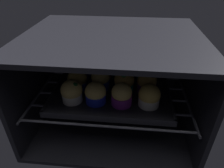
% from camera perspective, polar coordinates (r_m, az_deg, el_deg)
% --- Properties ---
extents(oven_cavity, '(0.59, 0.47, 0.37)m').
position_cam_1_polar(oven_cavity, '(0.78, 0.38, 1.85)').
color(oven_cavity, black).
rests_on(oven_cavity, ground).
extents(oven_rack, '(0.55, 0.42, 0.01)m').
position_cam_1_polar(oven_rack, '(0.76, 0.07, -1.98)').
color(oven_rack, '#51515B').
rests_on(oven_rack, oven_cavity).
extents(baking_tray, '(0.42, 0.33, 0.02)m').
position_cam_1_polar(baking_tray, '(0.75, 0.00, -1.69)').
color(baking_tray, black).
rests_on(baking_tray, oven_rack).
extents(muffin_row0_col0, '(0.07, 0.07, 0.08)m').
position_cam_1_polar(muffin_row0_col0, '(0.68, -11.39, -2.19)').
color(muffin_row0_col0, silver).
rests_on(muffin_row0_col0, baking_tray).
extents(muffin_row0_col1, '(0.07, 0.07, 0.08)m').
position_cam_1_polar(muffin_row0_col1, '(0.66, -4.69, -2.71)').
color(muffin_row0_col1, '#1928B7').
rests_on(muffin_row0_col1, baking_tray).
extents(muffin_row0_col2, '(0.07, 0.07, 0.08)m').
position_cam_1_polar(muffin_row0_col2, '(0.65, 2.78, -3.12)').
color(muffin_row0_col2, '#7A238C').
rests_on(muffin_row0_col2, baking_tray).
extents(muffin_row0_col3, '(0.07, 0.07, 0.08)m').
position_cam_1_polar(muffin_row0_col3, '(0.66, 10.59, -3.49)').
color(muffin_row0_col3, silver).
rests_on(muffin_row0_col3, baking_tray).
extents(muffin_row1_col0, '(0.07, 0.07, 0.08)m').
position_cam_1_polar(muffin_row1_col0, '(0.74, -9.85, 1.21)').
color(muffin_row1_col0, '#1928B7').
rests_on(muffin_row1_col0, baking_tray).
extents(muffin_row1_col1, '(0.07, 0.07, 0.08)m').
position_cam_1_polar(muffin_row1_col1, '(0.73, -3.31, 1.38)').
color(muffin_row1_col1, '#1928B7').
rests_on(muffin_row1_col1, baking_tray).
extents(muffin_row1_col2, '(0.07, 0.07, 0.08)m').
position_cam_1_polar(muffin_row1_col2, '(0.72, 3.50, 0.70)').
color(muffin_row1_col2, '#0C8C84').
rests_on(muffin_row1_col2, baking_tray).
extents(muffin_row1_col3, '(0.07, 0.07, 0.08)m').
position_cam_1_polar(muffin_row1_col3, '(0.72, 9.91, 0.38)').
color(muffin_row1_col3, '#7A238C').
rests_on(muffin_row1_col3, baking_tray).
extents(muffin_row2_col0, '(0.07, 0.07, 0.08)m').
position_cam_1_polar(muffin_row2_col0, '(0.82, -8.32, 4.48)').
color(muffin_row2_col0, '#1928B7').
rests_on(muffin_row2_col0, baking_tray).
extents(muffin_row2_col1, '(0.07, 0.07, 0.08)m').
position_cam_1_polar(muffin_row2_col1, '(0.80, -2.60, 4.45)').
color(muffin_row2_col1, red).
rests_on(muffin_row2_col1, baking_tray).
extents(muffin_row2_col2, '(0.07, 0.07, 0.08)m').
position_cam_1_polar(muffin_row2_col2, '(0.79, 3.88, 4.12)').
color(muffin_row2_col2, '#7A238C').
rests_on(muffin_row2_col2, baking_tray).
extents(muffin_row2_col3, '(0.07, 0.07, 0.08)m').
position_cam_1_polar(muffin_row2_col3, '(0.80, 9.73, 3.69)').
color(muffin_row2_col3, '#0C8C84').
rests_on(muffin_row2_col3, baking_tray).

